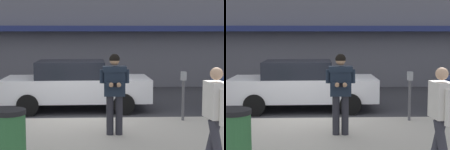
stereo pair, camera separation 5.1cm
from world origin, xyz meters
TOP-DOWN VIEW (x-y plane):
  - ground_plane at (0.00, 0.00)m, footprint 80.00×80.00m
  - sidewalk at (1.00, -2.85)m, footprint 32.00×5.30m
  - curb_paint_line at (1.00, 0.05)m, footprint 28.00×0.12m
  - parked_sedan_mid at (-0.18, 1.59)m, footprint 4.53×1.98m
  - man_texting_on_phone at (0.86, -1.92)m, footprint 0.65×0.59m
  - pedestrian_in_light_coat at (2.41, -4.10)m, footprint 0.37×0.60m
  - parking_meter at (2.71, -0.60)m, footprint 0.12×0.18m
  - trash_bin at (-0.99, -3.86)m, footprint 0.55×0.55m

SIDE VIEW (x-z plane):
  - ground_plane at x=0.00m, z-range 0.00..0.00m
  - curb_paint_line at x=1.00m, z-range 0.00..0.01m
  - sidewalk at x=1.00m, z-range 0.00..0.14m
  - trash_bin at x=-0.99m, z-range 0.14..1.12m
  - parked_sedan_mid at x=-0.18m, z-range 0.02..1.56m
  - parking_meter at x=2.71m, z-range 0.33..1.60m
  - pedestrian_in_light_coat at x=2.41m, z-range 0.26..1.96m
  - man_texting_on_phone at x=0.86m, z-range 0.35..2.15m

